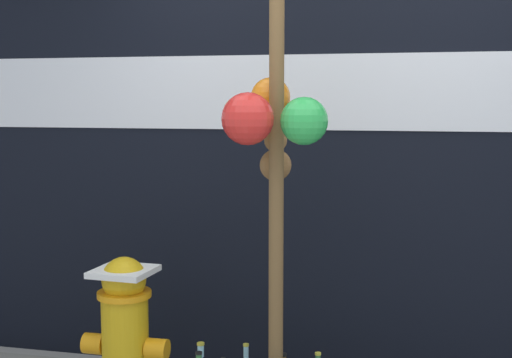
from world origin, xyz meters
TOP-DOWN VIEW (x-y plane):
  - building_wall at (0.00, 1.31)m, footprint 10.00×0.21m
  - memorial_post at (-0.23, 0.50)m, footprint 0.58×0.50m
  - fire_hydrant at (-1.01, 0.57)m, footprint 0.46×0.31m

SIDE VIEW (x-z plane):
  - fire_hydrant at x=-1.01m, z-range 0.02..0.81m
  - building_wall at x=0.00m, z-range 0.00..3.38m
  - memorial_post at x=-0.23m, z-range 0.27..3.12m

